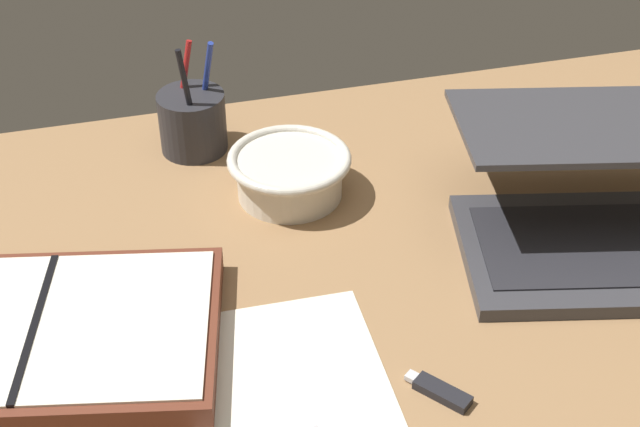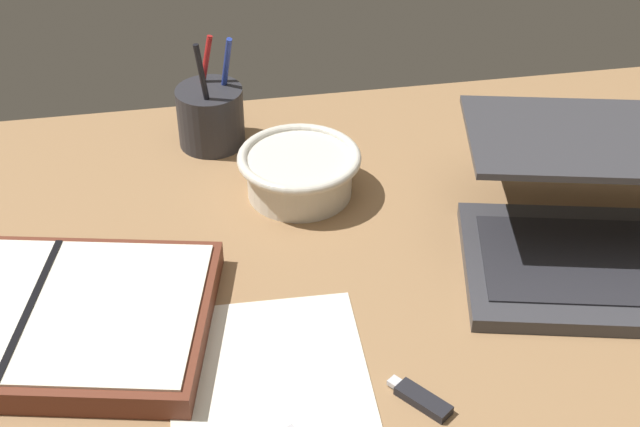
# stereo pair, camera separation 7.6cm
# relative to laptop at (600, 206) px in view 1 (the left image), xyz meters

# --- Properties ---
(desk_top) EXTENTS (1.40, 1.00, 0.02)m
(desk_top) POSITION_rel_laptop_xyz_m (-0.31, -0.04, -0.06)
(desk_top) COLOR #936D47
(desk_top) RESTS_ON ground
(laptop) EXTENTS (0.40, 0.39, 0.14)m
(laptop) POSITION_rel_laptop_xyz_m (0.00, 0.00, 0.00)
(laptop) COLOR #38383D
(laptop) RESTS_ON desk_top
(bowl) EXTENTS (0.16, 0.16, 0.06)m
(bowl) POSITION_rel_laptop_xyz_m (-0.34, 0.19, -0.02)
(bowl) COLOR silver
(bowl) RESTS_ON desk_top
(pen_cup) EXTENTS (0.09, 0.09, 0.17)m
(pen_cup) POSITION_rel_laptop_xyz_m (-0.45, 0.34, -0.01)
(pen_cup) COLOR #28282D
(pen_cup) RESTS_ON desk_top
(planner) EXTENTS (0.43, 0.33, 0.03)m
(planner) POSITION_rel_laptop_xyz_m (-0.67, -0.01, -0.04)
(planner) COLOR brown
(planner) RESTS_ON desk_top
(paper_sheet_front) EXTENTS (0.21, 0.29, 0.00)m
(paper_sheet_front) POSITION_rel_laptop_xyz_m (-0.42, -0.16, -0.05)
(paper_sheet_front) COLOR silver
(paper_sheet_front) RESTS_ON desk_top
(usb_drive) EXTENTS (0.06, 0.07, 0.01)m
(usb_drive) POSITION_rel_laptop_xyz_m (-0.28, -0.19, -0.05)
(usb_drive) COLOR black
(usb_drive) RESTS_ON desk_top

